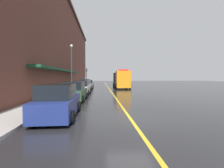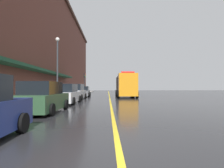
% 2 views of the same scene
% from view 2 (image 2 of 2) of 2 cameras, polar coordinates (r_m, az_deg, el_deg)
% --- Properties ---
extents(ground_plane, '(112.00, 112.00, 0.00)m').
position_cam_2_polar(ground_plane, '(28.99, -0.84, -3.86)').
color(ground_plane, '#232326').
extents(sidewalk_left, '(2.40, 70.00, 0.15)m').
position_cam_2_polar(sidewalk_left, '(29.59, -12.95, -3.63)').
color(sidewalk_left, '#ADA8A0').
rests_on(sidewalk_left, ground).
extents(lane_center_stripe, '(0.16, 70.00, 0.01)m').
position_cam_2_polar(lane_center_stripe, '(28.99, -0.84, -3.85)').
color(lane_center_stripe, gold).
rests_on(lane_center_stripe, ground).
extents(brick_building_left, '(11.01, 64.00, 16.46)m').
position_cam_2_polar(brick_building_left, '(31.18, -24.60, 11.66)').
color(brick_building_left, brown).
rests_on(brick_building_left, ground).
extents(parked_car_1, '(2.21, 4.60, 1.77)m').
position_cam_2_polar(parked_car_1, '(11.34, -20.67, -4.11)').
color(parked_car_1, '#2D5133').
rests_on(parked_car_1, ground).
extents(parked_car_2, '(2.13, 4.39, 1.74)m').
position_cam_2_polar(parked_car_2, '(16.69, -14.05, -3.16)').
color(parked_car_2, silver).
rests_on(parked_car_2, ground).
extents(parked_car_3, '(2.03, 4.83, 1.83)m').
position_cam_2_polar(parked_car_3, '(22.37, -11.05, -2.52)').
color(parked_car_3, silver).
rests_on(parked_car_3, ground).
extents(parked_car_4, '(2.07, 4.39, 1.59)m').
position_cam_2_polar(parked_car_4, '(28.64, -8.83, -2.38)').
color(parked_car_4, '#595B60').
rests_on(parked_car_4, ground).
extents(utility_truck, '(2.76, 7.57, 3.48)m').
position_cam_2_polar(utility_truck, '(26.71, 4.28, -0.55)').
color(utility_truck, orange).
rests_on(utility_truck, ground).
extents(parking_meter_0, '(0.14, 0.18, 1.33)m').
position_cam_2_polar(parking_meter_0, '(28.41, -11.67, -1.76)').
color(parking_meter_0, '#4C4C51').
rests_on(parking_meter_0, sidewalk_left).
extents(street_lamp_left, '(0.44, 0.44, 6.94)m').
position_cam_2_polar(street_lamp_left, '(21.79, -16.59, 6.82)').
color(street_lamp_left, '#33383D').
rests_on(street_lamp_left, sidewalk_left).
extents(traffic_light_near, '(0.38, 0.36, 4.30)m').
position_cam_2_polar(traffic_light_near, '(40.20, -8.53, 1.45)').
color(traffic_light_near, '#232326').
rests_on(traffic_light_near, sidewalk_left).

